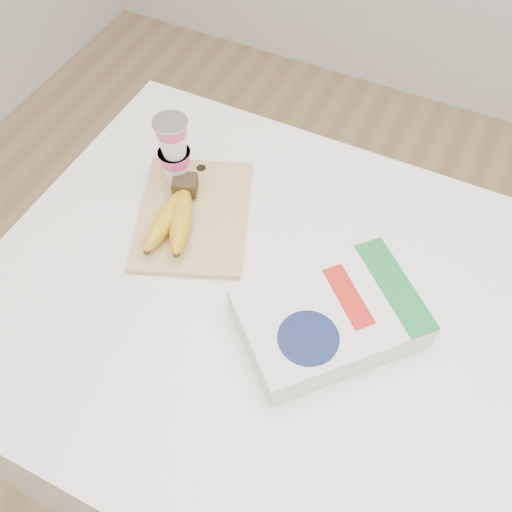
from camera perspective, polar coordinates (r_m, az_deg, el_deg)
The scene contains 6 objects.
room at distance 0.75m, azimuth 10.78°, elevation 6.45°, with size 4.00×4.00×4.00m.
table at distance 1.49m, azimuth 5.61°, elevation -16.06°, with size 1.33×0.89×1.00m, color white.
cutting_board at distance 1.17m, azimuth -6.25°, elevation 4.11°, with size 0.22×0.30×0.01m, color tan.
bananas at distance 1.13m, azimuth -8.12°, elevation 4.07°, with size 0.13×0.21×0.06m.
yogurt_stack at distance 1.16m, azimuth -8.22°, elevation 10.44°, with size 0.07×0.07×0.16m.
cereal_box at distance 1.00m, azimuth 7.34°, elevation -6.11°, with size 0.36×0.36×0.07m.
Camera 1 is at (0.09, -0.51, 1.90)m, focal length 40.00 mm.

